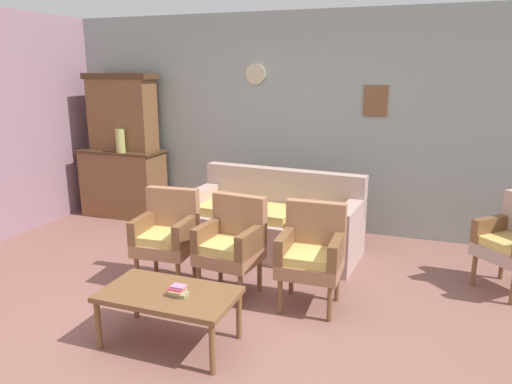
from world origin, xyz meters
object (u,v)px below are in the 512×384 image
at_px(vase_on_cabinet, 120,141).
at_px(book_stack_on_table, 178,291).
at_px(floral_couch, 274,224).
at_px(armchair_row_middle, 232,241).
at_px(armchair_near_cabinet, 312,251).
at_px(coffee_table, 169,297).
at_px(armchair_near_couch_end, 167,232).
at_px(side_cabinet, 124,183).

xyz_separation_m(vase_on_cabinet, book_stack_on_table, (2.25, -2.55, -0.63)).
height_order(floral_couch, armchair_row_middle, same).
relative_size(floral_couch, book_stack_on_table, 14.62).
bearing_deg(vase_on_cabinet, book_stack_on_table, -48.58).
distance_m(armchair_near_cabinet, coffee_table, 1.28).
bearing_deg(armchair_near_couch_end, armchair_near_cabinet, -0.19).
height_order(floral_couch, armchair_near_cabinet, same).
xyz_separation_m(armchair_row_middle, book_stack_on_table, (-0.02, -0.97, -0.04)).
bearing_deg(side_cabinet, armchair_near_cabinet, -29.20).
bearing_deg(coffee_table, armchair_row_middle, 83.35).
relative_size(floral_couch, armchair_near_couch_end, 2.19).
distance_m(side_cabinet, armchair_near_cabinet, 3.57).
distance_m(armchair_row_middle, coffee_table, 0.96).
bearing_deg(armchair_near_cabinet, side_cabinet, 150.80).
bearing_deg(armchair_row_middle, coffee_table, -96.65).
bearing_deg(side_cabinet, floral_couch, -14.55).
bearing_deg(armchair_near_cabinet, armchair_row_middle, -178.93).
relative_size(armchair_near_couch_end, book_stack_on_table, 6.67).
height_order(side_cabinet, armchair_near_cabinet, side_cabinet).
relative_size(armchair_row_middle, coffee_table, 0.90).
distance_m(coffee_table, book_stack_on_table, 0.13).
distance_m(armchair_near_couch_end, armchair_near_cabinet, 1.41).
height_order(armchair_row_middle, coffee_table, armchair_row_middle).
xyz_separation_m(armchair_near_couch_end, book_stack_on_table, (0.66, -0.99, -0.04)).
bearing_deg(book_stack_on_table, coffee_table, 165.80).
distance_m(side_cabinet, vase_on_cabinet, 0.66).
relative_size(vase_on_cabinet, armchair_near_cabinet, 0.34).
xyz_separation_m(side_cabinet, armchair_row_middle, (2.38, -1.76, 0.03)).
height_order(vase_on_cabinet, armchair_row_middle, vase_on_cabinet).
xyz_separation_m(side_cabinet, book_stack_on_table, (2.37, -2.73, -0.01)).
bearing_deg(book_stack_on_table, floral_couch, 88.65).
bearing_deg(armchair_row_middle, book_stack_on_table, -90.89).
xyz_separation_m(side_cabinet, armchair_near_couch_end, (1.71, -1.74, 0.03)).
distance_m(floral_couch, book_stack_on_table, 2.10).
bearing_deg(armchair_row_middle, armchair_near_couch_end, 178.45).
relative_size(coffee_table, book_stack_on_table, 7.41).
xyz_separation_m(armchair_row_middle, armchair_near_cabinet, (0.73, 0.01, 0.00)).
bearing_deg(side_cabinet, armchair_row_middle, -36.38).
xyz_separation_m(armchair_near_couch_end, armchair_near_cabinet, (1.41, -0.00, 0.00)).
height_order(side_cabinet, vase_on_cabinet, vase_on_cabinet).
distance_m(side_cabinet, book_stack_on_table, 3.61).
distance_m(side_cabinet, coffee_table, 3.53).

